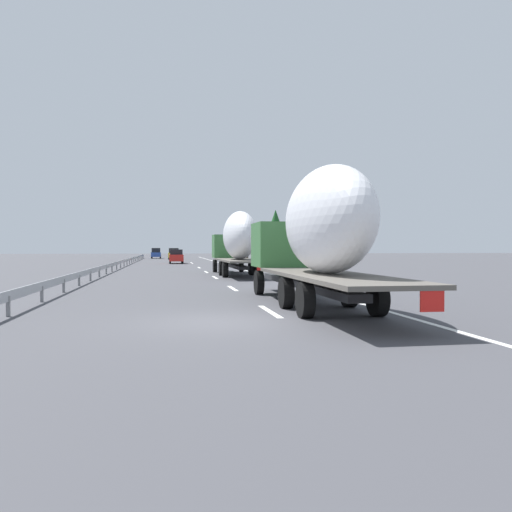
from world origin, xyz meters
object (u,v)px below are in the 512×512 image
car_blue_sedan (156,253)px  truck_trailing (316,232)px  road_sign (238,246)px  car_yellow_coupe (174,254)px  truck_lead (237,240)px  car_red_compact (176,256)px

car_blue_sedan → truck_trailing: bearing=-175.1°
car_blue_sedan → road_sign: bearing=-165.7°
car_yellow_coupe → car_blue_sedan: 8.90m
car_blue_sedan → truck_lead: bearing=-173.5°
truck_lead → car_blue_sedan: truck_lead is taller
car_yellow_coupe → road_sign: (-31.71, -6.99, 1.22)m
car_red_compact → car_blue_sedan: size_ratio=1.03×
truck_trailing → car_yellow_coupe: size_ratio=3.48×
truck_trailing → car_red_compact: bearing=4.4°
truck_lead → car_yellow_coupe: 54.18m
truck_lead → road_sign: (22.32, -3.10, -0.35)m
truck_trailing → car_blue_sedan: (82.39, 7.09, -1.57)m
car_yellow_coupe → car_blue_sedan: size_ratio=0.97×
truck_trailing → road_sign: bearing=-4.2°
car_yellow_coupe → road_sign: bearing=-167.6°
truck_trailing → car_yellow_coupe: truck_trailing is taller
truck_lead → car_red_compact: truck_lead is taller
truck_lead → truck_trailing: size_ratio=1.01×
car_yellow_coupe → road_sign: road_sign is taller
truck_lead → car_red_compact: 30.06m
car_blue_sedan → road_sign: size_ratio=1.32×
car_red_compact → car_yellow_coupe: size_ratio=1.06×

